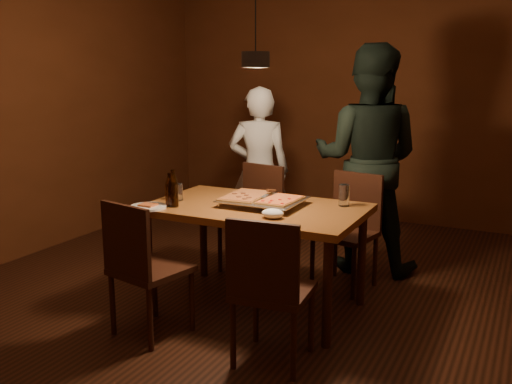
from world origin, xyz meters
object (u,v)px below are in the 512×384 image
at_px(beer_bottle_a, 170,190).
at_px(plate_slice, 148,207).
at_px(diner_dark, 367,160).
at_px(pendant_lamp, 256,58).
at_px(chair_near_right, 269,279).
at_px(chair_far_left, 256,207).
at_px(beer_bottle_b, 173,188).
at_px(pizza_tray, 263,202).
at_px(chair_near_left, 140,257).
at_px(chair_far_right, 350,219).
at_px(dining_table, 256,216).
at_px(diner_white, 259,171).

height_order(beer_bottle_a, plate_slice, beer_bottle_a).
bearing_deg(diner_dark, beer_bottle_a, 49.71).
bearing_deg(pendant_lamp, chair_near_right, -57.44).
relative_size(chair_far_left, beer_bottle_b, 1.87).
distance_m(beer_bottle_a, plate_slice, 0.19).
height_order(pizza_tray, beer_bottle_b, beer_bottle_b).
bearing_deg(beer_bottle_b, chair_near_left, -81.25).
bearing_deg(plate_slice, beer_bottle_a, 47.39).
relative_size(chair_near_right, plate_slice, 1.92).
bearing_deg(beer_bottle_b, chair_near_right, -26.05).
xyz_separation_m(plate_slice, pendant_lamp, (0.72, 0.23, 1.00)).
bearing_deg(chair_far_right, chair_near_right, 100.07).
xyz_separation_m(chair_far_left, pendant_lamp, (0.45, -0.90, 1.22)).
bearing_deg(chair_far_left, beer_bottle_a, 91.19).
bearing_deg(chair_near_right, chair_near_left, 176.03).
xyz_separation_m(chair_near_left, pizza_tray, (0.47, 0.80, 0.24)).
relative_size(chair_far_left, chair_near_right, 1.01).
distance_m(chair_far_right, pendant_lamp, 1.56).
xyz_separation_m(beer_bottle_a, beer_bottle_b, (0.03, -0.00, 0.01)).
relative_size(chair_near_left, chair_near_right, 1.03).
bearing_deg(dining_table, diner_white, 115.30).
distance_m(pizza_tray, diner_dark, 1.22).
height_order(chair_far_left, diner_white, diner_white).
height_order(beer_bottle_b, plate_slice, beer_bottle_b).
xyz_separation_m(plate_slice, diner_white, (0.09, 1.56, 0.01)).
bearing_deg(pizza_tray, dining_table, -139.21).
height_order(pizza_tray, diner_white, diner_white).
height_order(beer_bottle_a, pendant_lamp, pendant_lamp).
distance_m(beer_bottle_a, diner_white, 1.45).
height_order(dining_table, plate_slice, plate_slice).
relative_size(diner_white, diner_dark, 0.81).
relative_size(pizza_tray, diner_white, 0.36).
bearing_deg(pendant_lamp, chair_far_left, 116.46).
distance_m(chair_near_left, plate_slice, 0.49).
relative_size(chair_far_right, pizza_tray, 0.89).
bearing_deg(chair_far_left, plate_slice, 87.00).
relative_size(dining_table, beer_bottle_a, 6.37).
height_order(diner_dark, pendant_lamp, pendant_lamp).
height_order(dining_table, diner_dark, diner_dark).
xyz_separation_m(chair_far_left, plate_slice, (-0.27, -1.13, 0.22)).
relative_size(beer_bottle_b, diner_white, 0.17).
xyz_separation_m(chair_far_left, chair_near_left, (-0.06, -1.51, 0.00)).
xyz_separation_m(chair_near_left, beer_bottle_a, (-0.11, 0.49, 0.33)).
relative_size(chair_far_left, chair_near_left, 0.98).
xyz_separation_m(beer_bottle_b, diner_dark, (0.97, 1.44, 0.07)).
distance_m(diner_white, diner_dark, 1.03).
bearing_deg(chair_far_left, diner_white, -56.71).
bearing_deg(pizza_tray, plate_slice, -150.28).
relative_size(chair_near_left, beer_bottle_a, 2.11).
bearing_deg(beer_bottle_b, beer_bottle_a, 173.05).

